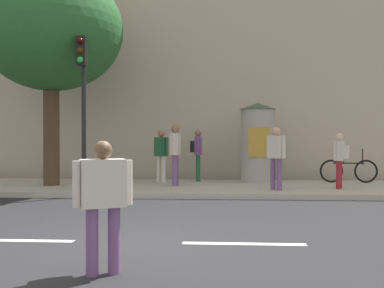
{
  "coord_description": "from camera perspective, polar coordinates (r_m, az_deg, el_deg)",
  "views": [
    {
      "loc": [
        1.41,
        -6.94,
        1.54
      ],
      "look_at": [
        0.82,
        2.0,
        1.43
      ],
      "focal_mm": 44.54,
      "sensor_mm": 36.0,
      "label": 1
    }
  ],
  "objects": [
    {
      "name": "street_tree",
      "position": [
        14.93,
        -16.53,
        12.86
      ],
      "size": [
        4.2,
        4.2,
        6.36
      ],
      "color": "#4C3826",
      "rests_on": "sidewalk_curb"
    },
    {
      "name": "traffic_light",
      "position": [
        12.78,
        -12.98,
        6.66
      ],
      "size": [
        0.24,
        0.45,
        4.02
      ],
      "color": "black",
      "rests_on": "sidewalk_curb"
    },
    {
      "name": "pedestrian_tallest",
      "position": [
        15.34,
        0.66,
        -0.71
      ],
      "size": [
        0.4,
        0.66,
        1.68
      ],
      "color": "#1E5938",
      "rests_on": "sidewalk_curb"
    },
    {
      "name": "ground_plane",
      "position": [
        7.25,
        -7.71,
        -11.59
      ],
      "size": [
        80.0,
        80.0,
        0.0
      ],
      "primitive_type": "plane",
      "color": "#232326"
    },
    {
      "name": "pedestrian_in_red_top",
      "position": [
        13.87,
        -2.0,
        -0.66
      ],
      "size": [
        0.28,
        0.63,
        1.78
      ],
      "color": "#724C84",
      "rests_on": "sidewalk_curb"
    },
    {
      "name": "pedestrian_in_dark_shirt",
      "position": [
        12.94,
        10.04,
        -1.06
      ],
      "size": [
        0.48,
        0.5,
        1.69
      ],
      "color": "#724C84",
      "rests_on": "sidewalk_curb"
    },
    {
      "name": "bicycle_leaning",
      "position": [
        15.62,
        18.24,
        -3.0
      ],
      "size": [
        1.77,
        0.12,
        1.09
      ],
      "color": "black",
      "rests_on": "sidewalk_curb"
    },
    {
      "name": "pedestrian_with_backpack",
      "position": [
        5.5,
        -10.65,
        -5.96
      ],
      "size": [
        0.62,
        0.51,
        1.51
      ],
      "color": "#724C84",
      "rests_on": "ground_plane"
    },
    {
      "name": "pedestrian_in_light_jacket",
      "position": [
        13.66,
        17.32,
        -1.37
      ],
      "size": [
        0.47,
        0.57,
        1.53
      ],
      "color": "maroon",
      "rests_on": "sidewalk_curb"
    },
    {
      "name": "sidewalk_curb",
      "position": [
        14.08,
        -2.0,
        -5.26
      ],
      "size": [
        36.0,
        4.0,
        0.15
      ],
      "primitive_type": "cube",
      "color": "#B2ADA3",
      "rests_on": "ground_plane"
    },
    {
      "name": "pedestrian_with_bag",
      "position": [
        15.03,
        -3.71,
        -0.94
      ],
      "size": [
        0.49,
        0.44,
        1.64
      ],
      "color": "silver",
      "rests_on": "sidewalk_curb"
    },
    {
      "name": "lane_markings",
      "position": [
        7.24,
        -7.71,
        -11.56
      ],
      "size": [
        25.8,
        0.16,
        0.01
      ],
      "color": "silver",
      "rests_on": "ground_plane"
    },
    {
      "name": "building_backdrop",
      "position": [
        19.4,
        -0.48,
        12.58
      ],
      "size": [
        36.0,
        5.0,
        11.06
      ],
      "primitive_type": "cube",
      "color": "#B7A893",
      "rests_on": "ground_plane"
    },
    {
      "name": "poster_column",
      "position": [
        15.15,
        7.89,
        0.24
      ],
      "size": [
        1.18,
        1.18,
        2.5
      ],
      "color": "#9E9B93",
      "rests_on": "sidewalk_curb"
    }
  ]
}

